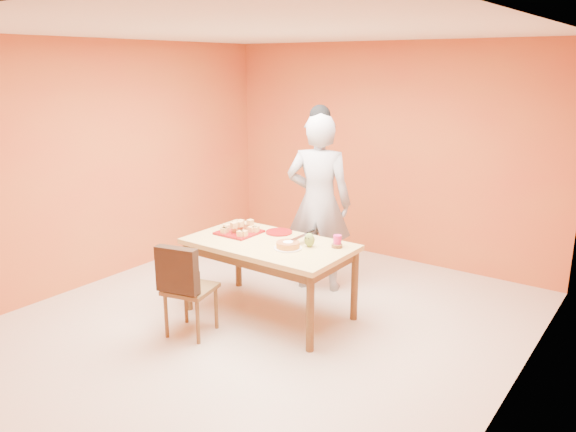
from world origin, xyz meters
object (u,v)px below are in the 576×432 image
Objects in this scene: sponge_cake at (288,245)px; magenta_glass at (337,241)px; person at (319,203)px; red_dinner_plate at (279,232)px; pastry_platter at (239,232)px; dining_chair at (189,287)px; dining_table at (269,251)px; checker_tin at (337,246)px; egg_ornament at (309,240)px.

sponge_cake is 0.47m from magenta_glass.
person is at bearing 105.70° from sponge_cake.
pastry_platter is at bearing -142.13° from red_dinner_plate.
person reaches higher than dining_chair.
dining_chair is 1.76m from person.
pastry_platter reaches higher than dining_table.
checker_tin is (0.01, -0.02, -0.04)m from magenta_glass.
magenta_glass is (1.03, 0.21, 0.04)m from pastry_platter.
pastry_platter is 3.70× the size of checker_tin.
dining_table is 14.25× the size of magenta_glass.
magenta_glass is (0.22, 0.15, -0.01)m from egg_ornament.
pastry_platter reaches higher than red_dinner_plate.
person reaches higher than checker_tin.
dining_chair is 1.44m from magenta_glass.
magenta_glass is at bearing 43.00° from sponge_cake.
sponge_cake is at bearing -12.18° from dining_table.
dining_table is 12.03× the size of egg_ornament.
pastry_platter is 1.06m from checker_tin.
person is 18.85× the size of checker_tin.
dining_chair is 2.35× the size of pastry_platter.
magenta_glass is (0.61, -0.62, -0.16)m from person.
egg_ornament is at bearing 96.53° from person.
dining_chair is 4.05× the size of sponge_cake.
egg_ornament is 0.26m from checker_tin.
dining_chair reaches higher than magenta_glass.
checker_tin is at bearing 40.36° from sponge_cake.
red_dinner_plate is 0.72m from magenta_glass.
person reaches higher than magenta_glass.
person is 0.88m from magenta_glass.
red_dinner_plate is 1.23× the size of sponge_cake.
red_dinner_plate is at bearing 177.10° from magenta_glass.
magenta_glass reaches higher than red_dinner_plate.
pastry_platter is 3.40× the size of magenta_glass.
dining_chair is at bearing -132.93° from magenta_glass.
checker_tin reaches higher than pastry_platter.
dining_chair is (-0.34, -0.76, -0.20)m from dining_table.
person is 8.76× the size of sponge_cake.
person is 7.11× the size of red_dinner_plate.
magenta_glass is at bearing 23.33° from dining_table.
magenta_glass reaches higher than pastry_platter.
egg_ornament is at bearing 4.21° from pastry_platter.
red_dinner_plate is at bearing 108.93° from dining_table.
dining_chair is 0.99m from sponge_cake.
red_dinner_plate is 0.72m from checker_tin.
magenta_glass is (0.61, 0.26, 0.15)m from dining_table.
magenta_glass reaches higher than sponge_cake.
dining_chair is at bearing -133.78° from checker_tin.
egg_ornament reaches higher than red_dinner_plate.
magenta_glass reaches higher than dining_table.
person reaches higher than pastry_platter.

